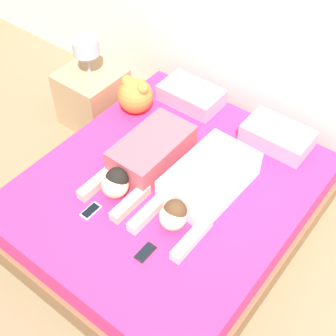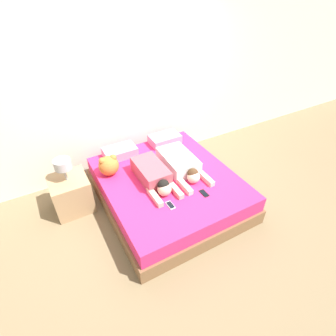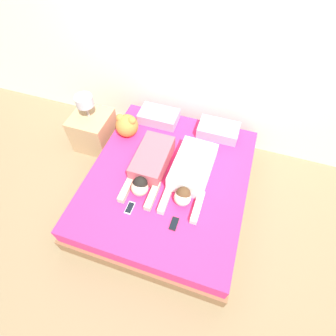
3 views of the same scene
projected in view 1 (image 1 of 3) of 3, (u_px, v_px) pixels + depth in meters
ground_plane at (168, 221)px, 3.51m from camera, size 12.00×12.00×0.00m
bed at (168, 203)px, 3.35m from camera, size 1.79×2.02×0.43m
pillow_head_left at (191, 95)px, 3.73m from camera, size 0.49×0.30×0.14m
pillow_head_right at (277, 136)px, 3.41m from camera, size 0.49×0.30×0.14m
person_left at (144, 158)px, 3.21m from camera, size 0.36×0.87×0.21m
person_right at (203, 185)px, 3.05m from camera, size 0.42×0.94×0.20m
cell_phone_left at (91, 211)px, 3.02m from camera, size 0.07×0.14×0.01m
cell_phone_right at (145, 252)px, 2.81m from camera, size 0.07×0.14×0.01m
plush_toy at (135, 95)px, 3.61m from camera, size 0.28×0.28×0.29m
nightstand at (93, 95)px, 4.10m from camera, size 0.49×0.49×0.82m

